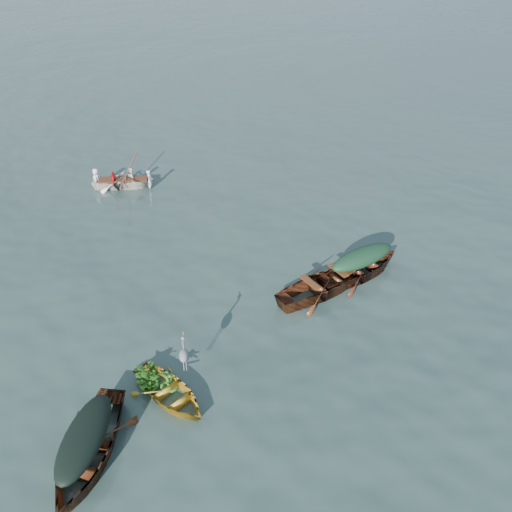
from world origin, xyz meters
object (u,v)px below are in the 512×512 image
(heron, at_px, (184,360))
(open_wooden_boat, at_px, (323,293))
(green_tarp_boat, at_px, (360,276))
(dark_covered_boat, at_px, (90,457))
(rowed_boat, at_px, (125,187))
(yellow_dinghy, at_px, (170,398))

(heron, bearing_deg, open_wooden_boat, -2.75)
(green_tarp_boat, relative_size, heron, 4.62)
(dark_covered_boat, relative_size, rowed_boat, 1.10)
(green_tarp_boat, distance_m, open_wooden_boat, 1.49)
(dark_covered_boat, xyz_separation_m, open_wooden_boat, (5.69, 5.16, 0.00))
(open_wooden_boat, distance_m, rowed_boat, 10.24)
(open_wooden_boat, relative_size, rowed_boat, 1.23)
(green_tarp_boat, xyz_separation_m, rowed_boat, (-8.32, 6.67, 0.00))
(dark_covered_boat, xyz_separation_m, heron, (1.87, 1.86, 0.82))
(yellow_dinghy, bearing_deg, heron, 5.19)
(yellow_dinghy, xyz_separation_m, open_wooden_boat, (4.18, 3.71, 0.00))
(yellow_dinghy, bearing_deg, dark_covered_boat, -179.76)
(yellow_dinghy, relative_size, green_tarp_boat, 0.65)
(yellow_dinghy, xyz_separation_m, heron, (0.36, 0.42, 0.82))
(rowed_boat, distance_m, heron, 11.24)
(open_wooden_boat, bearing_deg, dark_covered_boat, 102.35)
(rowed_boat, bearing_deg, green_tarp_boat, -129.71)
(open_wooden_boat, bearing_deg, heron, 100.97)
(green_tarp_boat, height_order, open_wooden_boat, open_wooden_boat)
(green_tarp_boat, bearing_deg, open_wooden_boat, 90.00)
(dark_covered_boat, relative_size, open_wooden_boat, 0.89)
(green_tarp_boat, distance_m, heron, 6.57)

